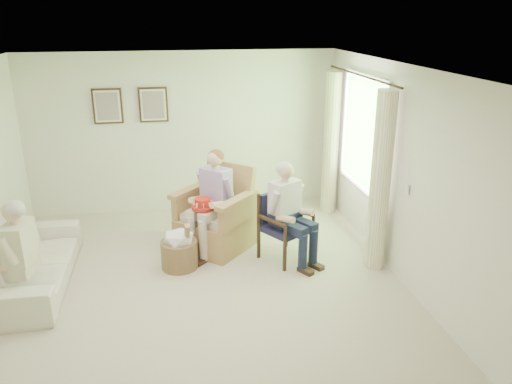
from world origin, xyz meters
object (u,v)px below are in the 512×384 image
hatbox (179,248)px  sofa (34,262)px  wood_armchair (285,222)px  person_wicker (215,195)px  wicker_armchair (215,222)px  red_hat (203,204)px  person_dark (288,207)px  person_sofa (15,252)px

hatbox → sofa: bearing=-175.9°
wood_armchair → person_wicker: 1.01m
wicker_armchair → red_hat: wicker_armchair is taller
wicker_armchair → wood_armchair: wicker_armchair is taller
wood_armchair → person_dark: person_dark is taller
wicker_armchair → red_hat: 0.51m
person_wicker → person_dark: (0.90, -0.45, -0.07)m
wicker_armchair → sofa: bearing=-120.3°
hatbox → wood_armchair: bearing=3.9°
wicker_armchair → wood_armchair: size_ratio=1.29×
wood_armchair → sofa: 3.19m
wicker_armchair → person_dark: bearing=9.2°
wicker_armchair → hatbox: size_ratio=1.65×
wicker_armchair → person_sofa: person_sofa is taller
wood_armchair → person_wicker: person_wicker is taller
sofa → person_dark: bearing=-88.7°
wood_armchair → sofa: bearing=152.1°
sofa → person_sofa: 0.70m
wood_armchair → red_hat: bearing=139.0°
person_dark → red_hat: person_dark is taller
person_wicker → person_dark: bearing=16.4°
person_wicker → red_hat: bearing=-100.6°
sofa → hatbox: 1.76m
sofa → red_hat: bearing=-79.3°
wood_armchair → hatbox: wood_armchair is taller
wicker_armchair → wood_armchair: bearing=16.3°
wood_armchair → red_hat: 1.12m
person_dark → hatbox: 1.51m
person_dark → red_hat: 1.12m
red_hat → hatbox: bearing=-142.0°
wood_armchair → wicker_armchair: bearing=121.3°
wood_armchair → red_hat: wood_armchair is taller
wood_armchair → red_hat: size_ratio=2.96×
hatbox → person_sofa: bearing=-158.5°
wicker_armchair → sofa: (-2.28, -0.68, -0.07)m
person_wicker → person_sofa: 2.53m
person_wicker → hatbox: size_ratio=2.01×
person_wicker → wicker_armchair: bearing=133.1°
wicker_armchair → red_hat: size_ratio=3.83×
red_hat → wicker_armchair: bearing=57.8°
sofa → wicker_armchair: bearing=-73.4°
person_wicker → person_sofa: (-2.28, -1.09, -0.12)m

